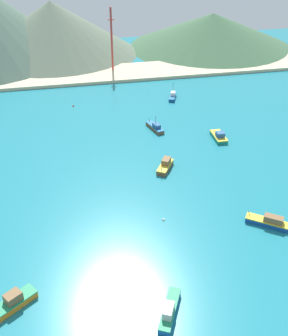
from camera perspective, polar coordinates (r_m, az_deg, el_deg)
ground at (r=105.52m, az=-5.09°, el=-2.95°), size 260.00×280.00×0.50m
fishing_boat_1 at (r=156.08m, az=3.91°, el=9.67°), size 4.45×7.02×6.42m
fishing_boat_2 at (r=132.93m, az=1.53°, el=5.58°), size 4.40×8.78×4.80m
fishing_boat_3 at (r=112.44m, az=2.91°, el=0.33°), size 6.16×7.76×2.80m
fishing_boat_4 at (r=129.31m, az=10.16°, el=4.27°), size 3.46×8.06×2.62m
fishing_boat_5 at (r=97.14m, az=16.62°, el=-7.00°), size 9.11×7.62×2.66m
fishing_boat_6 at (r=76.22m, az=3.47°, el=-18.79°), size 6.22×9.51×2.91m
fishing_boat_7 at (r=80.39m, az=-17.91°, el=-17.34°), size 10.49×8.60×2.99m
buoy_0 at (r=95.16m, az=2.67°, el=-7.03°), size 0.61×0.61×0.61m
buoy_1 at (r=151.73m, az=-9.58°, el=8.32°), size 0.68×0.68×0.68m
beach_strip at (r=179.35m, az=-8.67°, el=12.32°), size 247.00×20.53×1.20m
hill_central at (r=209.36m, az=-12.33°, el=18.10°), size 78.52×78.52×24.13m
hill_east at (r=219.94m, az=9.24°, el=17.99°), size 81.37×81.37×16.25m
radio_tower at (r=179.53m, az=-4.41°, el=16.91°), size 2.64×2.12×26.45m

